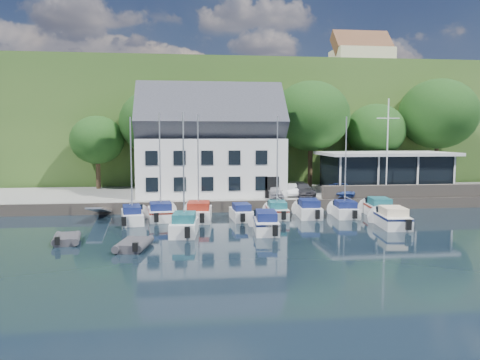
{
  "coord_description": "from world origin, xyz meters",
  "views": [
    {
      "loc": [
        -9.5,
        -30.08,
        6.89
      ],
      "look_at": [
        -4.9,
        9.0,
        3.07
      ],
      "focal_mm": 35.0,
      "sensor_mm": 36.0,
      "label": 1
    }
  ],
  "objects_px": {
    "boat_r2_4": "(392,217)",
    "boat_r1_5": "(308,208)",
    "boat_r2_2": "(266,221)",
    "car_dgrey": "(302,190)",
    "boat_r1_2": "(198,163)",
    "car_blue": "(341,189)",
    "harbor_building": "(210,150)",
    "flagpole": "(387,148)",
    "car_white": "(290,190)",
    "boat_r1_0": "(131,170)",
    "club_pavilion": "(385,172)",
    "boat_r1_3": "(241,211)",
    "car_silver": "(275,192)",
    "dinghy_0": "(67,238)",
    "boat_r1_7": "(378,207)",
    "boat_r1_1": "(160,166)",
    "boat_r2_1": "(184,167)",
    "dinghy_1": "(134,243)",
    "boat_r1_6": "(345,167)",
    "boat_r1_4": "(277,167)"
  },
  "relations": [
    {
      "from": "boat_r2_4",
      "to": "boat_r1_5",
      "type": "bearing_deg",
      "value": 142.39
    },
    {
      "from": "boat_r2_2",
      "to": "car_dgrey",
      "type": "bearing_deg",
      "value": 69.02
    },
    {
      "from": "boat_r1_2",
      "to": "boat_r2_2",
      "type": "xyz_separation_m",
      "value": [
        4.63,
        -4.99,
        -3.91
      ]
    },
    {
      "from": "boat_r1_2",
      "to": "car_blue",
      "type": "bearing_deg",
      "value": 27.4
    },
    {
      "from": "harbor_building",
      "to": "car_dgrey",
      "type": "xyz_separation_m",
      "value": [
        8.73,
        -2.77,
        -3.74
      ]
    },
    {
      "from": "flagpole",
      "to": "car_white",
      "type": "bearing_deg",
      "value": 169.88
    },
    {
      "from": "boat_r2_4",
      "to": "boat_r1_0",
      "type": "bearing_deg",
      "value": 174.52
    },
    {
      "from": "club_pavilion",
      "to": "flagpole",
      "type": "distance_m",
      "value": 4.68
    },
    {
      "from": "boat_r1_3",
      "to": "boat_r2_4",
      "type": "height_order",
      "value": "boat_r2_4"
    },
    {
      "from": "boat_r1_3",
      "to": "car_silver",
      "type": "bearing_deg",
      "value": 50.53
    },
    {
      "from": "boat_r2_2",
      "to": "club_pavilion",
      "type": "bearing_deg",
      "value": 47.69
    },
    {
      "from": "dinghy_0",
      "to": "boat_r1_7",
      "type": "bearing_deg",
      "value": 7.47
    },
    {
      "from": "flagpole",
      "to": "boat_r1_3",
      "type": "xyz_separation_m",
      "value": [
        -14.59,
        -5.16,
        -4.97
      ]
    },
    {
      "from": "boat_r1_5",
      "to": "boat_r2_2",
      "type": "bearing_deg",
      "value": -125.02
    },
    {
      "from": "car_silver",
      "to": "dinghy_0",
      "type": "distance_m",
      "value": 19.98
    },
    {
      "from": "club_pavilion",
      "to": "boat_r1_5",
      "type": "relative_size",
      "value": 2.42
    },
    {
      "from": "car_silver",
      "to": "boat_r1_1",
      "type": "relative_size",
      "value": 0.38
    },
    {
      "from": "boat_r2_1",
      "to": "boat_r1_2",
      "type": "bearing_deg",
      "value": 83.34
    },
    {
      "from": "dinghy_1",
      "to": "car_silver",
      "type": "bearing_deg",
      "value": 61.53
    },
    {
      "from": "flagpole",
      "to": "boat_r1_6",
      "type": "bearing_deg",
      "value": -140.34
    },
    {
      "from": "flagpole",
      "to": "dinghy_0",
      "type": "relative_size",
      "value": 3.22
    },
    {
      "from": "car_dgrey",
      "to": "boat_r1_7",
      "type": "distance_m",
      "value": 7.98
    },
    {
      "from": "dinghy_0",
      "to": "boat_r1_5",
      "type": "bearing_deg",
      "value": 13.3
    },
    {
      "from": "dinghy_1",
      "to": "flagpole",
      "type": "bearing_deg",
      "value": 42.81
    },
    {
      "from": "car_dgrey",
      "to": "boat_r1_5",
      "type": "bearing_deg",
      "value": -101.77
    },
    {
      "from": "boat_r1_4",
      "to": "car_blue",
      "type": "bearing_deg",
      "value": 39.15
    },
    {
      "from": "car_silver",
      "to": "boat_r1_0",
      "type": "height_order",
      "value": "boat_r1_0"
    },
    {
      "from": "boat_r2_2",
      "to": "dinghy_1",
      "type": "distance_m",
      "value": 9.76
    },
    {
      "from": "car_dgrey",
      "to": "boat_r2_4",
      "type": "height_order",
      "value": "car_dgrey"
    },
    {
      "from": "boat_r1_5",
      "to": "boat_r1_6",
      "type": "distance_m",
      "value": 4.6
    },
    {
      "from": "club_pavilion",
      "to": "dinghy_1",
      "type": "distance_m",
      "value": 29.72
    },
    {
      "from": "club_pavilion",
      "to": "car_white",
      "type": "xyz_separation_m",
      "value": [
        -10.41,
        -2.02,
        -1.48
      ]
    },
    {
      "from": "flagpole",
      "to": "boat_r2_4",
      "type": "distance_m",
      "value": 11.24
    },
    {
      "from": "club_pavilion",
      "to": "boat_r1_1",
      "type": "height_order",
      "value": "boat_r1_1"
    },
    {
      "from": "boat_r1_0",
      "to": "boat_r1_4",
      "type": "bearing_deg",
      "value": -4.86
    },
    {
      "from": "car_dgrey",
      "to": "dinghy_1",
      "type": "bearing_deg",
      "value": -135.27
    },
    {
      "from": "flagpole",
      "to": "harbor_building",
      "type": "bearing_deg",
      "value": 166.03
    },
    {
      "from": "car_white",
      "to": "dinghy_1",
      "type": "relative_size",
      "value": 1.14
    },
    {
      "from": "harbor_building",
      "to": "boat_r1_3",
      "type": "bearing_deg",
      "value": -77.89
    },
    {
      "from": "club_pavilion",
      "to": "dinghy_1",
      "type": "xyz_separation_m",
      "value": [
        -23.65,
        -17.8,
        -2.69
      ]
    },
    {
      "from": "car_white",
      "to": "dinghy_0",
      "type": "height_order",
      "value": "car_white"
    },
    {
      "from": "boat_r1_6",
      "to": "dinghy_0",
      "type": "distance_m",
      "value": 22.46
    },
    {
      "from": "boat_r1_2",
      "to": "boat_r2_1",
      "type": "xyz_separation_m",
      "value": [
        -1.14,
        -5.27,
        0.03
      ]
    },
    {
      "from": "flagpole",
      "to": "boat_r1_2",
      "type": "xyz_separation_m",
      "value": [
        -18.05,
        -5.02,
        -0.98
      ]
    },
    {
      "from": "car_blue",
      "to": "boat_r2_4",
      "type": "bearing_deg",
      "value": -77.08
    },
    {
      "from": "car_blue",
      "to": "boat_r1_5",
      "type": "relative_size",
      "value": 0.72
    },
    {
      "from": "flagpole",
      "to": "boat_r1_0",
      "type": "relative_size",
      "value": 1.12
    },
    {
      "from": "car_white",
      "to": "boat_r2_4",
      "type": "relative_size",
      "value": 0.6
    },
    {
      "from": "club_pavilion",
      "to": "boat_r1_3",
      "type": "xyz_separation_m",
      "value": [
        -16.01,
        -8.78,
        -2.38
      ]
    },
    {
      "from": "boat_r1_0",
      "to": "dinghy_0",
      "type": "relative_size",
      "value": 2.88
    }
  ]
}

